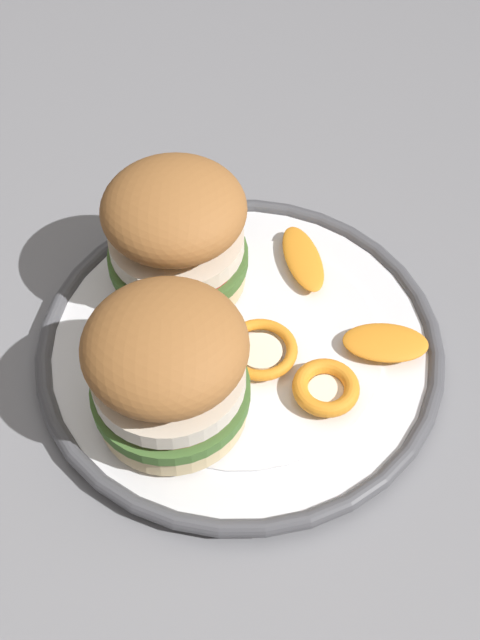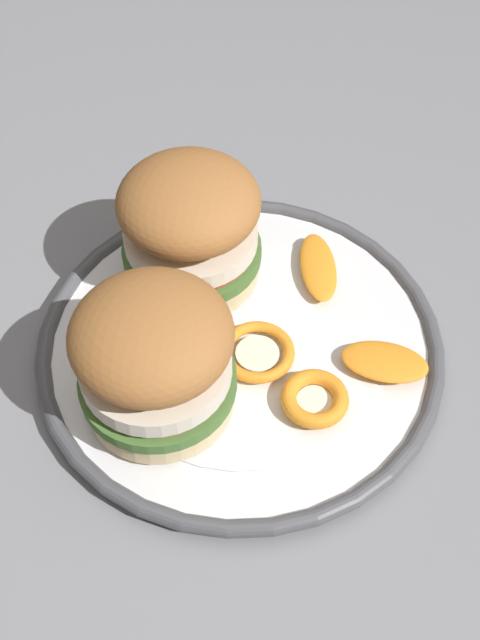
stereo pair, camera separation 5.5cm
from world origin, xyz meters
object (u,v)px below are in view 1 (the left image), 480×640
dining_table (292,396)px  dinner_plate (240,345)px  sandwich_half_right (176,232)px  sandwich_half_left (168,367)px

dining_table → dinner_plate: dinner_plate is taller
dining_table → dinner_plate: size_ratio=3.78×
dining_table → sandwich_half_right: size_ratio=10.08×
sandwich_half_left → dinner_plate: bearing=-32.4°
dining_table → sandwich_half_right: 0.19m
dining_table → sandwich_half_left: 0.20m
dinner_plate → sandwich_half_right: sandwich_half_right is taller
dinner_plate → sandwich_half_right: bearing=43.4°
sandwich_half_left → sandwich_half_right: 0.12m
dinner_plate → sandwich_half_left: size_ratio=2.64×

